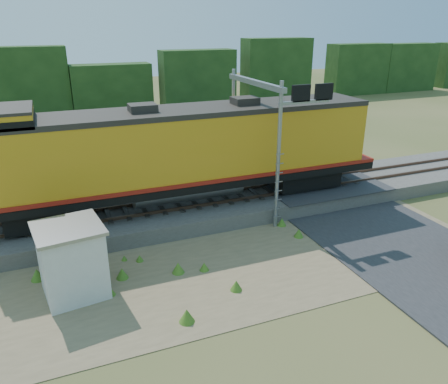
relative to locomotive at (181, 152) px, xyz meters
name	(u,v)px	position (x,y,z in m)	size (l,w,h in m)	color
ground	(257,266)	(1.48, -6.00, -3.67)	(140.00, 140.00, 0.00)	#475123
ballast	(209,207)	(1.48, 0.00, -3.27)	(70.00, 5.00, 0.80)	slate
rails	(209,198)	(1.48, 0.00, -2.79)	(70.00, 1.54, 0.16)	brown
dirt_shoulder	(210,269)	(-0.52, -5.50, -3.65)	(26.00, 8.00, 0.03)	#8C7754
road	(377,230)	(8.48, -5.26, -3.58)	(7.00, 66.00, 0.86)	#38383A
tree_line_north	(114,84)	(1.48, 32.00, -0.60)	(130.00, 3.00, 6.50)	#1A3613
weed_clumps	(179,282)	(-2.02, -5.90, -3.67)	(15.00, 6.20, 0.56)	#477321
locomotive	(181,152)	(0.00, 0.00, 0.00)	(21.27, 3.24, 5.49)	black
shed	(72,260)	(-5.92, -5.16, -2.22)	(2.72, 2.72, 2.86)	silver
signal_gantry	(267,112)	(4.43, -0.67, 1.82)	(2.91, 6.20, 7.34)	gray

